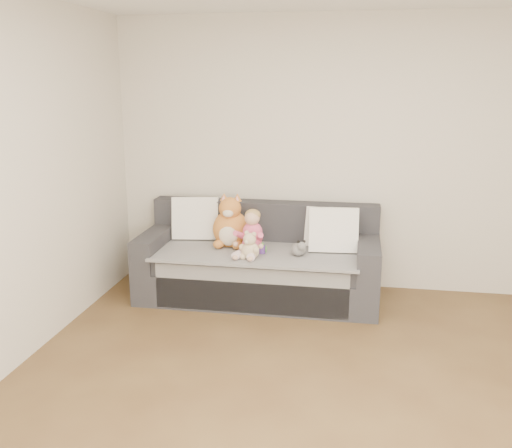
# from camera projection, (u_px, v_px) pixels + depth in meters

# --- Properties ---
(room_shell) EXTENTS (5.00, 5.00, 5.00)m
(room_shell) POSITION_uv_depth(u_px,v_px,m) (341.00, 199.00, 3.43)
(room_shell) COLOR brown
(room_shell) RESTS_ON ground
(sofa) EXTENTS (2.20, 0.94, 0.85)m
(sofa) POSITION_uv_depth(u_px,v_px,m) (260.00, 264.00, 5.37)
(sofa) COLOR #2E2D33
(sofa) RESTS_ON ground
(cushion_left) EXTENTS (0.48, 0.27, 0.43)m
(cushion_left) POSITION_uv_depth(u_px,v_px,m) (196.00, 218.00, 5.59)
(cushion_left) COLOR white
(cushion_left) RESTS_ON sofa
(cushion_right_back) EXTENTS (0.44, 0.30, 0.39)m
(cushion_right_back) POSITION_uv_depth(u_px,v_px,m) (328.00, 228.00, 5.30)
(cushion_right_back) COLOR white
(cushion_right_back) RESTS_ON sofa
(cushion_right_front) EXTENTS (0.46, 0.23, 0.42)m
(cushion_right_front) POSITION_uv_depth(u_px,v_px,m) (333.00, 230.00, 5.18)
(cushion_right_front) COLOR white
(cushion_right_front) RESTS_ON sofa
(toddler) EXTENTS (0.29, 0.41, 0.41)m
(toddler) POSITION_uv_depth(u_px,v_px,m) (251.00, 235.00, 5.13)
(toddler) COLOR #E24F66
(toddler) RESTS_ON sofa
(plush_cat) EXTENTS (0.42, 0.36, 0.52)m
(plush_cat) POSITION_uv_depth(u_px,v_px,m) (231.00, 226.00, 5.35)
(plush_cat) COLOR #BC5529
(plush_cat) RESTS_ON sofa
(teddy_bear) EXTENTS (0.19, 0.16, 0.26)m
(teddy_bear) POSITION_uv_depth(u_px,v_px,m) (250.00, 248.00, 4.97)
(teddy_bear) COLOR #C5B288
(teddy_bear) RESTS_ON sofa
(plush_cow) EXTENTS (0.14, 0.19, 0.16)m
(plush_cow) POSITION_uv_depth(u_px,v_px,m) (299.00, 249.00, 5.07)
(plush_cow) COLOR white
(plush_cow) RESTS_ON sofa
(sippy_cup) EXTENTS (0.09, 0.08, 0.11)m
(sippy_cup) POSITION_uv_depth(u_px,v_px,m) (262.00, 248.00, 5.14)
(sippy_cup) COLOR #633A9E
(sippy_cup) RESTS_ON sofa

